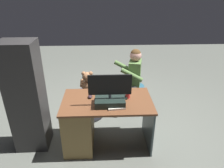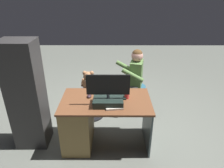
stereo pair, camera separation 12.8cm
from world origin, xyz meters
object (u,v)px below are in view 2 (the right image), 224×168
(computer_mouse, at_px, (89,96))
(office_chair_teddy, at_px, (90,102))
(desk, at_px, (84,120))
(monitor, at_px, (108,96))
(teddy_bear, at_px, (89,82))
(cup, at_px, (127,95))
(tv_remote, at_px, (95,100))
(visitor_chair, at_px, (135,97))
(person, at_px, (132,75))
(keyboard, at_px, (111,97))

(computer_mouse, distance_m, office_chair_teddy, 0.81)
(desk, height_order, monitor, monitor)
(desk, bearing_deg, office_chair_teddy, -89.69)
(monitor, relative_size, teddy_bear, 1.46)
(cup, height_order, tv_remote, cup)
(computer_mouse, xyz_separation_m, office_chair_teddy, (0.08, -0.64, -0.48))
(teddy_bear, xyz_separation_m, visitor_chair, (-0.82, -0.18, -0.39))
(desk, distance_m, computer_mouse, 0.37)
(computer_mouse, relative_size, tv_remote, 0.64)
(desk, height_order, visitor_chair, desk)
(tv_remote, distance_m, teddy_bear, 0.78)
(tv_remote, relative_size, visitor_chair, 0.30)
(desk, bearing_deg, visitor_chair, -131.55)
(computer_mouse, xyz_separation_m, teddy_bear, (0.08, -0.66, -0.09))
(computer_mouse, distance_m, person, 1.05)
(desk, relative_size, cup, 11.71)
(cup, distance_m, tv_remote, 0.44)
(person, bearing_deg, cup, 80.44)
(cup, relative_size, office_chair_teddy, 0.20)
(cup, bearing_deg, office_chair_teddy, -48.25)
(tv_remote, bearing_deg, visitor_chair, -124.71)
(desk, bearing_deg, cup, -174.37)
(visitor_chair, bearing_deg, keyboard, 62.47)
(computer_mouse, bearing_deg, visitor_chair, -131.56)
(office_chair_teddy, height_order, teddy_bear, teddy_bear)
(keyboard, relative_size, teddy_bear, 1.12)
(monitor, relative_size, person, 0.47)
(tv_remote, height_order, office_chair_teddy, tv_remote)
(cup, height_order, office_chair_teddy, cup)
(office_chair_teddy, bearing_deg, desk, 90.31)
(computer_mouse, distance_m, visitor_chair, 1.22)
(office_chair_teddy, height_order, visitor_chair, same)
(keyboard, distance_m, cup, 0.22)
(keyboard, distance_m, visitor_chair, 1.07)
(monitor, height_order, teddy_bear, monitor)
(desk, distance_m, person, 1.21)
(monitor, xyz_separation_m, office_chair_teddy, (0.35, -0.84, -0.58))
(computer_mouse, xyz_separation_m, tv_remote, (-0.09, 0.10, -0.01))
(office_chair_teddy, bearing_deg, tv_remote, 102.70)
(monitor, bearing_deg, person, -111.26)
(monitor, relative_size, cup, 5.25)
(keyboard, bearing_deg, office_chair_teddy, -59.93)
(teddy_bear, distance_m, person, 0.76)
(cup, distance_m, teddy_bear, 0.92)
(keyboard, height_order, person, person)
(keyboard, distance_m, tv_remote, 0.23)
(computer_mouse, bearing_deg, monitor, 144.12)
(keyboard, xyz_separation_m, visitor_chair, (-0.44, -0.85, -0.47))
(cup, distance_m, office_chair_teddy, 1.04)
(desk, relative_size, visitor_chair, 2.47)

